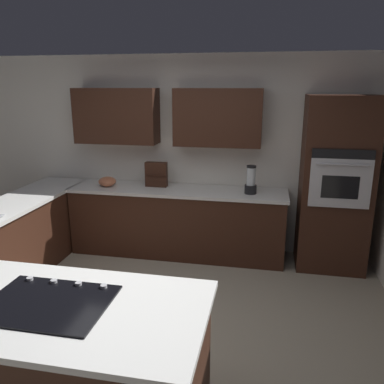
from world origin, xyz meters
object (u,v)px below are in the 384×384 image
(cooktop, at_px, (48,302))
(blender, at_px, (251,182))
(wall_oven, at_px, (335,185))
(spice_rack, at_px, (156,174))
(mixing_bowl, at_px, (107,182))

(cooktop, distance_m, blender, 3.01)
(cooktop, height_order, blender, blender)
(wall_oven, distance_m, spice_rack, 2.25)
(cooktop, distance_m, spice_rack, 2.92)
(blender, distance_m, spice_rack, 1.26)
(mixing_bowl, bearing_deg, spice_rack, -169.97)
(blender, bearing_deg, cooktop, 68.54)
(wall_oven, distance_m, cooktop, 3.53)
(cooktop, xyz_separation_m, mixing_bowl, (0.80, -2.80, 0.06))
(spice_rack, bearing_deg, blender, 174.75)
(cooktop, xyz_separation_m, blender, (-1.10, -2.80, 0.15))
(blender, xyz_separation_m, spice_rack, (1.25, -0.11, 0.01))
(wall_oven, bearing_deg, blender, 1.77)
(wall_oven, relative_size, blender, 5.91)
(wall_oven, relative_size, spice_rack, 6.42)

